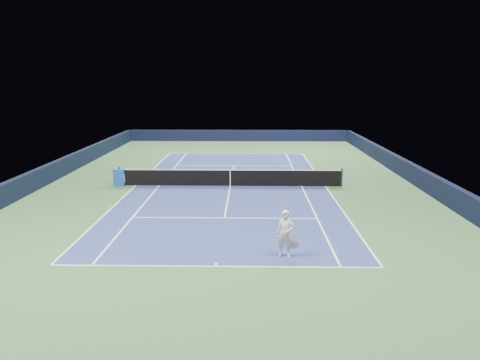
{
  "coord_description": "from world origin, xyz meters",
  "views": [
    {
      "loc": [
        1.1,
        -26.31,
        6.06
      ],
      "look_at": [
        0.62,
        -3.0,
        1.0
      ],
      "focal_mm": 35.0,
      "sensor_mm": 36.0,
      "label": 1
    }
  ],
  "objects": [
    {
      "name": "service_line_far",
      "position": [
        0.0,
        6.4,
        0.01
      ],
      "size": [
        8.23,
        0.08,
        0.0
      ],
      "primitive_type": "cube",
      "color": "white",
      "rests_on": "ground"
    },
    {
      "name": "sponsor_cube",
      "position": [
        -6.4,
        -0.04,
        0.49
      ],
      "size": [
        0.64,
        0.58,
        0.98
      ],
      "color": "#1E4CB6",
      "rests_on": "ground"
    },
    {
      "name": "baseline_near",
      "position": [
        0.0,
        -11.88,
        0.01
      ],
      "size": [
        10.97,
        0.08,
        0.0
      ],
      "primitive_type": "cube",
      "color": "white",
      "rests_on": "ground"
    },
    {
      "name": "center_service_line",
      "position": [
        0.0,
        0.0,
        0.01
      ],
      "size": [
        0.08,
        12.8,
        0.0
      ],
      "primitive_type": "cube",
      "color": "white",
      "rests_on": "ground"
    },
    {
      "name": "wall_far",
      "position": [
        0.0,
        19.82,
        0.55
      ],
      "size": [
        22.0,
        0.35,
        1.1
      ],
      "primitive_type": "cube",
      "color": "black",
      "rests_on": "ground"
    },
    {
      "name": "ground",
      "position": [
        0.0,
        0.0,
        0.0
      ],
      "size": [
        40.0,
        40.0,
        0.0
      ],
      "primitive_type": "plane",
      "color": "#33572F",
      "rests_on": "ground"
    },
    {
      "name": "baseline_far",
      "position": [
        0.0,
        11.88,
        0.01
      ],
      "size": [
        10.97,
        0.08,
        0.0
      ],
      "primitive_type": "cube",
      "color": "white",
      "rests_on": "ground"
    },
    {
      "name": "center_mark_far",
      "position": [
        0.0,
        11.73,
        0.01
      ],
      "size": [
        0.08,
        0.3,
        0.0
      ],
      "primitive_type": "cube",
      "color": "white",
      "rests_on": "ground"
    },
    {
      "name": "tennis_net",
      "position": [
        0.0,
        0.0,
        0.5
      ],
      "size": [
        12.9,
        0.1,
        1.07
      ],
      "color": "black",
      "rests_on": "ground"
    },
    {
      "name": "sideline_singles_left",
      "position": [
        -4.12,
        0.0,
        0.01
      ],
      "size": [
        0.08,
        23.77,
        0.0
      ],
      "primitive_type": "cube",
      "color": "white",
      "rests_on": "ground"
    },
    {
      "name": "wall_left",
      "position": [
        -10.82,
        0.0,
        0.55
      ],
      "size": [
        0.35,
        40.0,
        1.1
      ],
      "primitive_type": "cube",
      "color": "black",
      "rests_on": "ground"
    },
    {
      "name": "court_surface",
      "position": [
        0.0,
        0.0,
        0.0
      ],
      "size": [
        10.97,
        23.77,
        0.01
      ],
      "primitive_type": "cube",
      "color": "navy",
      "rests_on": "ground"
    },
    {
      "name": "sideline_singles_right",
      "position": [
        4.12,
        0.0,
        0.01
      ],
      "size": [
        0.08,
        23.77,
        0.0
      ],
      "primitive_type": "cube",
      "color": "white",
      "rests_on": "ground"
    },
    {
      "name": "sideline_doubles_right",
      "position": [
        5.49,
        0.0,
        0.01
      ],
      "size": [
        0.08,
        23.77,
        0.0
      ],
      "primitive_type": "cube",
      "color": "white",
      "rests_on": "ground"
    },
    {
      "name": "sideline_doubles_left",
      "position": [
        -5.49,
        0.0,
        0.01
      ],
      "size": [
        0.08,
        23.77,
        0.0
      ],
      "primitive_type": "cube",
      "color": "white",
      "rests_on": "ground"
    },
    {
      "name": "service_line_near",
      "position": [
        0.0,
        -6.4,
        0.01
      ],
      "size": [
        8.23,
        0.08,
        0.0
      ],
      "primitive_type": "cube",
      "color": "white",
      "rests_on": "ground"
    },
    {
      "name": "center_mark_near",
      "position": [
        0.0,
        -11.73,
        0.01
      ],
      "size": [
        0.08,
        0.3,
        0.0
      ],
      "primitive_type": "cube",
      "color": "white",
      "rests_on": "ground"
    },
    {
      "name": "tennis_player",
      "position": [
        2.35,
        -10.93,
        0.83
      ],
      "size": [
        0.81,
        1.3,
        1.67
      ],
      "color": "silver",
      "rests_on": "ground"
    },
    {
      "name": "wall_right",
      "position": [
        10.82,
        0.0,
        0.55
      ],
      "size": [
        0.35,
        40.0,
        1.1
      ],
      "primitive_type": "cube",
      "color": "black",
      "rests_on": "ground"
    }
  ]
}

